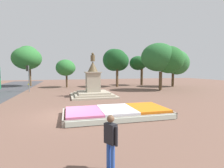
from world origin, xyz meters
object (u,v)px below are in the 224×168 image
(traffic_light_far_corner, at_px, (28,74))
(pedestrian_with_handbag, at_px, (111,139))
(statue_monument, at_px, (93,88))
(flower_planter, at_px, (117,112))

(traffic_light_far_corner, distance_m, pedestrian_with_handbag, 22.91)
(statue_monument, xyz_separation_m, traffic_light_far_corner, (-8.21, 6.76, 1.51))
(flower_planter, bearing_deg, pedestrian_with_handbag, -108.61)
(statue_monument, bearing_deg, pedestrian_with_handbag, -96.75)
(flower_planter, distance_m, pedestrian_with_handbag, 6.50)
(flower_planter, xyz_separation_m, traffic_light_far_corner, (-8.47, 15.83, 2.32))
(flower_planter, relative_size, statue_monument, 1.40)
(traffic_light_far_corner, bearing_deg, flower_planter, -61.85)
(flower_planter, distance_m, traffic_light_far_corner, 18.10)
(flower_planter, bearing_deg, statue_monument, 91.66)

